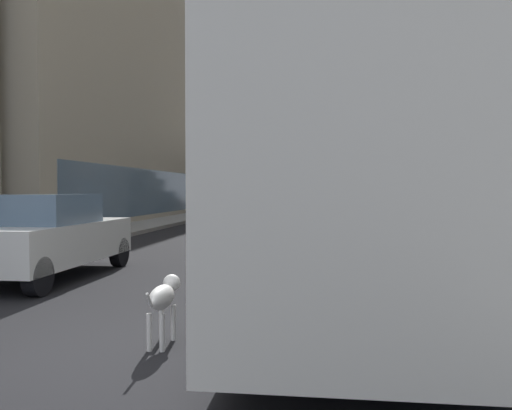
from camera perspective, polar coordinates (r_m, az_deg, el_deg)
The scene contains 15 objects.
ground_plane at distance 40.00m, azimuth 3.87°, elevation -0.80°, with size 120.00×120.00×0.00m, color black.
sidewalk_left at distance 40.75m, azimuth -4.16°, elevation -0.65°, with size 2.40×110.00×0.15m, color gray.
sidewalk_right at distance 40.05m, azimuth 12.03°, elevation -0.72°, with size 2.40×110.00×0.15m, color #9E9991.
building_left_far at distance 55.29m, azimuth -7.87°, elevation 10.56°, with size 11.27×22.22×20.60m.
building_right_far at distance 59.18m, azimuth 17.13°, elevation 18.11°, with size 10.99×22.34×37.11m.
transit_bus at distance 9.26m, azimuth 9.46°, elevation 2.10°, with size 2.78×11.53×3.05m.
car_grey_wagon at distance 42.03m, azimuth 0.21°, elevation 0.44°, with size 1.74×4.69×1.62m.
car_black_suv at distance 23.99m, azimuth -1.39°, elevation -0.46°, with size 1.70×4.59×1.62m.
car_silver_sedan at distance 28.94m, azimuth 4.90°, elevation -0.10°, with size 1.88×4.54×1.62m.
car_red_coupe at distance 44.62m, azimuth 7.84°, elevation 0.50°, with size 1.78×4.73×1.62m.
car_blue_hatchback at distance 47.60m, azimuth 2.99°, elevation 0.58°, with size 1.86×4.48×1.62m.
car_white_van at distance 10.78m, azimuth -21.91°, elevation -3.15°, with size 1.73×4.17×1.62m.
box_truck at distance 35.21m, azimuth -1.19°, elevation 1.58°, with size 2.30×7.50×3.05m.
dalmatian_dog at distance 5.93m, azimuth -10.08°, elevation -9.93°, with size 0.22×0.96×0.72m.
pedestrian_in_coat at distance 13.29m, azimuth 20.18°, elevation -1.43°, with size 0.34×0.34×1.69m.
Camera 1 is at (2.47, -4.89, 1.70)m, focal length 36.59 mm.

